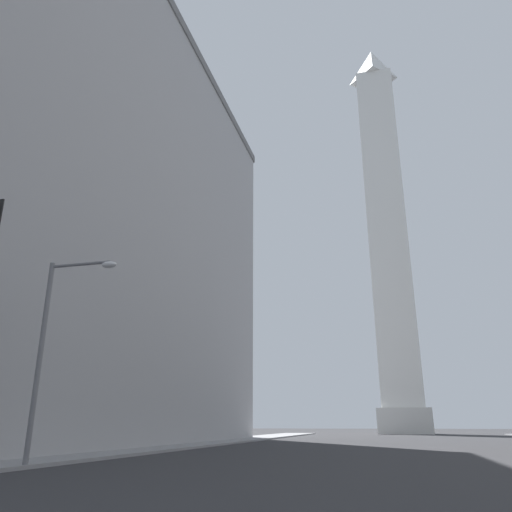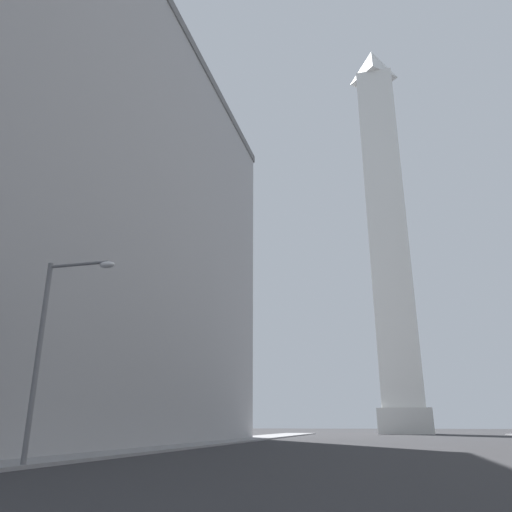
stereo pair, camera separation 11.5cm
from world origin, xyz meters
The scene contains 4 objects.
sidewalk_left centered at (-16.99, 32.88, 0.07)m, with size 5.00×109.61×0.15m, color gray.
building_left centered at (-30.90, 31.05, 17.98)m, with size 27.67×53.21×35.95m.
obelisk centered at (0.00, 91.34, 37.94)m, with size 8.72×8.72×77.99m.
street_lamp centered at (-14.23, 16.53, 4.80)m, with size 3.01×0.36×7.74m.
Camera 2 is at (-1.71, -0.04, 1.52)m, focal length 35.00 mm.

